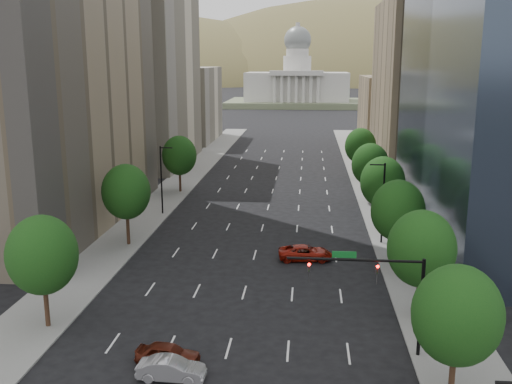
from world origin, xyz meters
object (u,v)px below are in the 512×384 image
(car_red_far, at_px, (305,253))
(car_silver, at_px, (171,369))
(capitol, at_px, (297,86))
(traffic_signal, at_px, (385,284))
(car_maroon, at_px, (168,354))

(car_red_far, bearing_deg, car_silver, 155.23)
(capitol, distance_m, car_silver, 224.18)
(traffic_signal, height_order, car_maroon, traffic_signal)
(capitol, relative_size, car_red_far, 11.07)
(capitol, height_order, car_maroon, capitol)
(car_maroon, bearing_deg, capitol, 4.02)
(car_silver, relative_size, car_red_far, 0.80)
(car_maroon, relative_size, car_silver, 0.99)
(car_maroon, height_order, car_red_far, car_red_far)
(traffic_signal, relative_size, car_red_far, 1.68)
(car_maroon, xyz_separation_m, car_red_far, (8.91, 21.46, 0.02))
(car_silver, bearing_deg, capitol, 0.66)
(car_silver, bearing_deg, car_red_far, -18.12)
(capitol, bearing_deg, car_silver, -90.78)
(capitol, xyz_separation_m, car_maroon, (-3.69, -222.22, -7.85))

